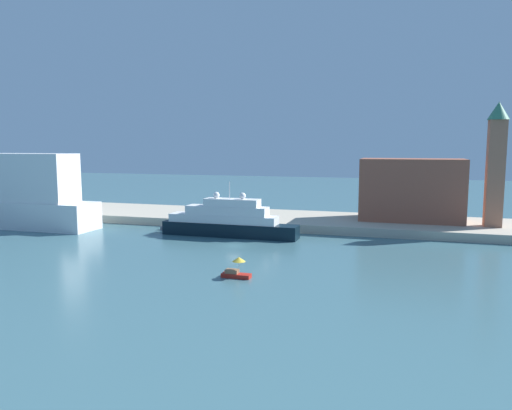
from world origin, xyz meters
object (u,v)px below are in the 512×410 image
Objects in this scene: work_barge at (171,228)px; mooring_bollard at (269,221)px; parked_car at (200,211)px; person_figure at (207,215)px; bell_tower at (496,160)px; large_yacht at (228,221)px; harbor_building at (411,190)px; small_motorboat at (236,270)px.

mooring_bollard is at bearing 16.34° from work_barge.
parked_car is 2.86× the size of person_figure.
person_figure is (4.82, -7.10, 0.20)m from parked_car.
bell_tower is 15.68× the size of person_figure.
harbor_building is at bearing 30.80° from large_yacht.
harbor_building reaches higher than work_barge.
work_barge is (-26.26, 31.57, -0.66)m from small_motorboat.
large_yacht is at bearing -161.51° from bell_tower.
small_motorboat is 0.19× the size of harbor_building.
person_figure reaches higher than mooring_bollard.
harbor_building is at bearing 64.93° from small_motorboat.
harbor_building reaches higher than large_yacht.
harbor_building is 0.87× the size of bell_tower.
harbor_building is 4.77× the size of parked_car.
work_barge is 0.18× the size of bell_tower.
bell_tower is at bearing -13.90° from harbor_building.
large_yacht is 6.12× the size of parked_car.
work_barge is at bearing -91.87° from parked_car.
person_figure is at bearing 174.51° from mooring_bollard.
person_figure reaches higher than small_motorboat.
large_yacht reaches higher than work_barge.
harbor_building is (49.50, 18.11, 8.11)m from work_barge.
work_barge is 6.21× the size of mooring_bollard.
person_figure reaches higher than parked_car.
person_figure is (-8.97, 10.35, -0.50)m from large_yacht.
large_yacht is at bearing 112.72° from small_motorboat.
large_yacht reaches higher than parked_car.
parked_car is at bearing -175.85° from harbor_building.
mooring_bollard is (-29.07, -12.12, -6.43)m from harbor_building.
large_yacht reaches higher than mooring_bollard.
harbor_building is 17.66m from bell_tower.
bell_tower reaches higher than mooring_bollard.
parked_car is at bearing 88.13° from work_barge.
large_yacht is 22.25m from parked_car.
work_barge is 2.76× the size of person_figure.
small_motorboat is 2.55× the size of person_figure.
work_barge is at bearing 129.76° from small_motorboat.
small_motorboat is at bearing -61.74° from person_figure.
harbor_building is 45.88m from person_figure.
large_yacht is 41.40m from harbor_building.
small_motorboat reaches higher than work_barge.
large_yacht is at bearing -49.09° from person_figure.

